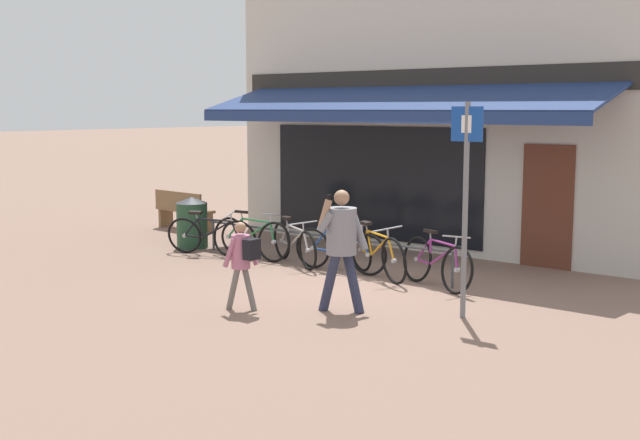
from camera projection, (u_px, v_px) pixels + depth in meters
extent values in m
plane|color=#846656|center=(361.00, 284.00, 12.42)|extent=(160.00, 160.00, 0.00)
cube|color=beige|center=(457.00, 90.00, 16.07)|extent=(8.79, 3.00, 6.11)
cube|color=black|center=(373.00, 183.00, 15.75)|extent=(4.83, 0.04, 2.20)
cube|color=#5B2D1E|center=(547.00, 207.00, 13.54)|extent=(0.90, 0.04, 2.10)
cube|color=#282623|center=(416.00, 81.00, 14.87)|extent=(8.35, 0.06, 0.44)
cube|color=navy|center=(392.00, 98.00, 14.29)|extent=(7.91, 1.69, 0.50)
cube|color=navy|center=(364.00, 117.00, 13.69)|extent=(7.91, 0.03, 0.20)
cylinder|color=#47494F|center=(319.00, 235.00, 13.67)|extent=(5.29, 0.04, 0.04)
cylinder|color=#47494F|center=(214.00, 236.00, 15.32)|extent=(0.04, 0.04, 0.55)
cylinder|color=#47494F|center=(453.00, 270.00, 12.09)|extent=(0.04, 0.04, 0.55)
torus|color=black|center=(239.00, 238.00, 14.65)|extent=(0.69, 0.39, 0.69)
cylinder|color=#9E9EA3|center=(239.00, 238.00, 14.65)|extent=(0.09, 0.09, 0.08)
torus|color=black|center=(184.00, 236.00, 14.97)|extent=(0.69, 0.39, 0.69)
cylinder|color=#9E9EA3|center=(184.00, 236.00, 14.97)|extent=(0.09, 0.09, 0.08)
cylinder|color=black|center=(217.00, 229.00, 14.73)|extent=(0.59, 0.21, 0.36)
cylinder|color=black|center=(214.00, 220.00, 14.69)|extent=(0.64, 0.28, 0.05)
cylinder|color=black|center=(200.00, 228.00, 14.82)|extent=(0.10, 0.13, 0.36)
cylinder|color=black|center=(194.00, 236.00, 14.92)|extent=(0.37, 0.18, 0.05)
cylinder|color=black|center=(191.00, 227.00, 14.88)|extent=(0.33, 0.10, 0.36)
cylinder|color=black|center=(235.00, 230.00, 14.62)|extent=(0.14, 0.14, 0.33)
cylinder|color=#9E9EA3|center=(197.00, 216.00, 14.78)|extent=(0.06, 0.06, 0.11)
cube|color=black|center=(196.00, 213.00, 14.76)|extent=(0.26, 0.19, 0.06)
cylinder|color=#9E9EA3|center=(231.00, 218.00, 14.58)|extent=(0.04, 0.05, 0.14)
cylinder|color=#9E9EA3|center=(231.00, 214.00, 14.56)|extent=(0.21, 0.49, 0.10)
torus|color=black|center=(274.00, 242.00, 14.14)|extent=(0.73, 0.20, 0.72)
cylinder|color=#9E9EA3|center=(274.00, 242.00, 14.14)|extent=(0.08, 0.07, 0.08)
torus|color=black|center=(229.00, 237.00, 14.73)|extent=(0.73, 0.20, 0.72)
cylinder|color=#9E9EA3|center=(229.00, 237.00, 14.73)|extent=(0.08, 0.07, 0.08)
cylinder|color=#23703D|center=(257.00, 231.00, 14.36)|extent=(0.59, 0.13, 0.38)
cylinder|color=#23703D|center=(256.00, 220.00, 14.38)|extent=(0.65, 0.08, 0.05)
cylinder|color=#23703D|center=(243.00, 229.00, 14.54)|extent=(0.13, 0.09, 0.38)
cylinder|color=#23703D|center=(236.00, 238.00, 14.63)|extent=(0.37, 0.06, 0.05)
cylinder|color=#23703D|center=(235.00, 228.00, 14.65)|extent=(0.32, 0.11, 0.37)
cylinder|color=#23703D|center=(272.00, 232.00, 14.17)|extent=(0.16, 0.08, 0.35)
cylinder|color=#9E9EA3|center=(242.00, 216.00, 14.57)|extent=(0.06, 0.04, 0.11)
cube|color=black|center=(241.00, 212.00, 14.58)|extent=(0.25, 0.12, 0.06)
cylinder|color=#9E9EA3|center=(270.00, 218.00, 14.20)|extent=(0.03, 0.05, 0.14)
cylinder|color=#9E9EA3|center=(271.00, 214.00, 14.20)|extent=(0.06, 0.52, 0.10)
torus|color=black|center=(308.00, 251.00, 13.42)|extent=(0.65, 0.37, 0.68)
cylinder|color=#9E9EA3|center=(308.00, 251.00, 13.42)|extent=(0.09, 0.09, 0.07)
torus|color=black|center=(282.00, 241.00, 14.41)|extent=(0.65, 0.37, 0.68)
cylinder|color=#9E9EA3|center=(282.00, 241.00, 14.41)|extent=(0.09, 0.09, 0.07)
cylinder|color=#BCB7B2|center=(297.00, 238.00, 13.77)|extent=(0.56, 0.32, 0.36)
cylinder|color=#BCB7B2|center=(295.00, 228.00, 13.78)|extent=(0.63, 0.33, 0.05)
cylinder|color=#BCB7B2|center=(289.00, 235.00, 14.08)|extent=(0.12, 0.06, 0.36)
cylinder|color=#BCB7B2|center=(286.00, 243.00, 14.24)|extent=(0.37, 0.20, 0.05)
cylinder|color=#BCB7B2|center=(285.00, 233.00, 14.25)|extent=(0.31, 0.19, 0.35)
cylinder|color=#BCB7B2|center=(306.00, 241.00, 13.45)|extent=(0.16, 0.08, 0.33)
cylinder|color=#9E9EA3|center=(287.00, 222.00, 14.09)|extent=(0.06, 0.04, 0.11)
cube|color=black|center=(286.00, 218.00, 14.09)|extent=(0.26, 0.20, 0.06)
cylinder|color=#9E9EA3|center=(303.00, 227.00, 13.46)|extent=(0.04, 0.04, 0.14)
cylinder|color=#9E9EA3|center=(303.00, 223.00, 13.45)|extent=(0.25, 0.48, 0.06)
torus|color=black|center=(368.00, 255.00, 12.98)|extent=(0.70, 0.10, 0.69)
cylinder|color=#9E9EA3|center=(368.00, 255.00, 12.98)|extent=(0.07, 0.07, 0.07)
torus|color=black|center=(313.00, 248.00, 13.59)|extent=(0.70, 0.10, 0.69)
cylinder|color=#9E9EA3|center=(313.00, 248.00, 13.59)|extent=(0.07, 0.07, 0.07)
cylinder|color=#1E4793|center=(347.00, 243.00, 13.19)|extent=(0.61, 0.08, 0.37)
cylinder|color=#1E4793|center=(344.00, 232.00, 13.18)|extent=(0.68, 0.09, 0.05)
cylinder|color=#1E4793|center=(329.00, 241.00, 13.37)|extent=(0.12, 0.05, 0.37)
cylinder|color=#1E4793|center=(322.00, 250.00, 13.48)|extent=(0.39, 0.06, 0.05)
cylinder|color=#1E4793|center=(320.00, 239.00, 13.48)|extent=(0.33, 0.06, 0.36)
cylinder|color=#1E4793|center=(365.00, 244.00, 12.99)|extent=(0.16, 0.05, 0.34)
cylinder|color=#9E9EA3|center=(327.00, 227.00, 13.37)|extent=(0.06, 0.03, 0.11)
cube|color=black|center=(326.00, 222.00, 13.37)|extent=(0.25, 0.12, 0.05)
cylinder|color=#9E9EA3|center=(362.00, 230.00, 12.99)|extent=(0.03, 0.03, 0.14)
cylinder|color=#9E9EA3|center=(362.00, 226.00, 12.98)|extent=(0.06, 0.52, 0.03)
torus|color=black|center=(394.00, 261.00, 12.33)|extent=(0.72, 0.43, 0.74)
cylinder|color=#9E9EA3|center=(394.00, 261.00, 12.33)|extent=(0.09, 0.09, 0.08)
torus|color=black|center=(361.00, 250.00, 13.31)|extent=(0.72, 0.43, 0.74)
cylinder|color=#9E9EA3|center=(361.00, 250.00, 13.31)|extent=(0.09, 0.09, 0.08)
cylinder|color=orange|center=(380.00, 246.00, 12.67)|extent=(0.55, 0.33, 0.39)
cylinder|color=orange|center=(377.00, 234.00, 12.67)|extent=(0.62, 0.32, 0.05)
cylinder|color=orange|center=(369.00, 243.00, 12.97)|extent=(0.12, 0.03, 0.39)
cylinder|color=orange|center=(366.00, 252.00, 13.14)|extent=(0.36, 0.20, 0.05)
cylinder|color=orange|center=(364.00, 240.00, 13.14)|extent=(0.29, 0.21, 0.39)
cylinder|color=orange|center=(391.00, 249.00, 12.35)|extent=(0.16, 0.06, 0.36)
cylinder|color=#9E9EA3|center=(367.00, 227.00, 12.98)|extent=(0.06, 0.03, 0.11)
cube|color=black|center=(366.00, 223.00, 12.98)|extent=(0.26, 0.20, 0.06)
cylinder|color=#9E9EA3|center=(388.00, 233.00, 12.36)|extent=(0.04, 0.05, 0.14)
cylinder|color=#9E9EA3|center=(387.00, 229.00, 12.35)|extent=(0.25, 0.48, 0.08)
torus|color=black|center=(457.00, 270.00, 11.70)|extent=(0.72, 0.40, 0.72)
cylinder|color=#9E9EA3|center=(457.00, 270.00, 11.70)|extent=(0.09, 0.09, 0.08)
torus|color=black|center=(417.00, 259.00, 12.54)|extent=(0.72, 0.40, 0.72)
cylinder|color=#9E9EA3|center=(417.00, 259.00, 12.54)|extent=(0.09, 0.09, 0.08)
cylinder|color=#892D7A|center=(443.00, 255.00, 12.01)|extent=(0.54, 0.19, 0.38)
cylinder|color=#892D7A|center=(443.00, 243.00, 12.03)|extent=(0.57, 0.26, 0.05)
cylinder|color=#892D7A|center=(430.00, 252.00, 12.27)|extent=(0.09, 0.12, 0.38)
cylinder|color=#892D7A|center=(424.00, 262.00, 12.40)|extent=(0.33, 0.16, 0.05)
cylinder|color=#892D7A|center=(424.00, 249.00, 12.42)|extent=(0.30, 0.09, 0.37)
cylinder|color=#892D7A|center=(456.00, 258.00, 11.73)|extent=(0.13, 0.13, 0.35)
cylinder|color=#9E9EA3|center=(430.00, 236.00, 12.30)|extent=(0.06, 0.06, 0.11)
cube|color=black|center=(430.00, 231.00, 12.31)|extent=(0.26, 0.19, 0.06)
cylinder|color=#9E9EA3|center=(456.00, 242.00, 11.76)|extent=(0.04, 0.05, 0.14)
cylinder|color=#9E9EA3|center=(457.00, 237.00, 11.76)|extent=(0.22, 0.49, 0.10)
cylinder|color=#282D47|center=(329.00, 283.00, 10.67)|extent=(0.36, 0.15, 0.82)
cylinder|color=#282D47|center=(353.00, 283.00, 10.67)|extent=(0.36, 0.15, 0.82)
cylinder|color=gray|center=(342.00, 231.00, 10.57)|extent=(0.43, 0.43, 0.62)
sphere|color=#A87A5B|center=(342.00, 198.00, 10.51)|extent=(0.21, 0.21, 0.21)
cylinder|color=gray|center=(358.00, 230.00, 10.68)|extent=(0.31, 0.17, 0.56)
cylinder|color=gray|center=(326.00, 222.00, 10.42)|extent=(0.26, 0.21, 0.29)
cylinder|color=#A87A5B|center=(325.00, 215.00, 10.44)|extent=(0.20, 0.22, 0.43)
cube|color=black|center=(329.00, 200.00, 10.43)|extent=(0.03, 0.07, 0.14)
cylinder|color=slate|center=(233.00, 289.00, 10.77)|extent=(0.25, 0.09, 0.60)
cylinder|color=slate|center=(249.00, 289.00, 10.78)|extent=(0.25, 0.09, 0.60)
cylinder|color=#B26684|center=(241.00, 252.00, 10.71)|extent=(0.26, 0.26, 0.45)
sphere|color=#A87A5B|center=(240.00, 228.00, 10.66)|extent=(0.15, 0.15, 0.15)
cylinder|color=#B26684|center=(252.00, 251.00, 10.78)|extent=(0.21, 0.13, 0.40)
cylinder|color=#B26684|center=(230.00, 253.00, 10.63)|extent=(0.21, 0.13, 0.40)
cube|color=black|center=(252.00, 249.00, 10.58)|extent=(0.15, 0.22, 0.27)
cylinder|color=#23472D|center=(192.00, 225.00, 15.61)|extent=(0.60, 0.60, 0.87)
cone|color=#33353A|center=(192.00, 200.00, 15.54)|extent=(0.61, 0.61, 0.12)
cylinder|color=slate|center=(465.00, 211.00, 10.24)|extent=(0.07, 0.07, 2.78)
cube|color=#14429E|center=(467.00, 124.00, 10.07)|extent=(0.44, 0.02, 0.44)
cube|color=white|center=(466.00, 124.00, 10.06)|extent=(0.14, 0.01, 0.22)
cube|color=brown|center=(185.00, 210.00, 17.89)|extent=(1.63, 0.55, 0.06)
cube|color=brown|center=(178.00, 201.00, 17.72)|extent=(1.60, 0.16, 0.40)
cube|color=brown|center=(166.00, 217.00, 18.41)|extent=(0.10, 0.36, 0.45)
cube|color=brown|center=(206.00, 223.00, 17.44)|extent=(0.10, 0.36, 0.45)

